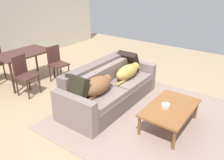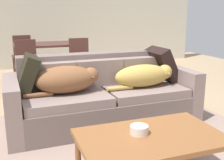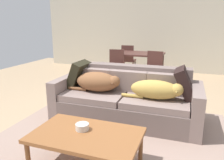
# 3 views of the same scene
# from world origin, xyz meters

# --- Properties ---
(ground_plane) EXTENTS (10.00, 10.00, 0.00)m
(ground_plane) POSITION_xyz_m (0.00, 0.00, 0.00)
(ground_plane) COLOR tan
(area_rug) EXTENTS (3.16, 3.18, 0.01)m
(area_rug) POSITION_xyz_m (0.06, -0.95, 0.01)
(area_rug) COLOR gray
(area_rug) RESTS_ON ground
(couch) EXTENTS (2.32, 0.98, 0.84)m
(couch) POSITION_xyz_m (0.06, 0.01, 0.33)
(couch) COLOR #6C5B56
(couch) RESTS_ON ground
(dog_on_left_cushion) EXTENTS (0.87, 0.40, 0.32)m
(dog_on_left_cushion) POSITION_xyz_m (-0.39, -0.09, 0.61)
(dog_on_left_cushion) COLOR brown
(dog_on_left_cushion) RESTS_ON couch
(dog_on_right_cushion) EXTENTS (0.89, 0.32, 0.28)m
(dog_on_right_cushion) POSITION_xyz_m (0.57, -0.15, 0.59)
(dog_on_right_cushion) COLOR tan
(dog_on_right_cushion) RESTS_ON couch
(throw_pillow_by_left_arm) EXTENTS (0.31, 0.47, 0.49)m
(throw_pillow_by_left_arm) POSITION_xyz_m (-0.83, 0.05, 0.66)
(throw_pillow_by_left_arm) COLOR black
(throw_pillow_by_left_arm) RESTS_ON couch
(throw_pillow_by_right_arm) EXTENTS (0.35, 0.48, 0.49)m
(throw_pillow_by_right_arm) POSITION_xyz_m (0.95, 0.08, 0.66)
(throw_pillow_by_right_arm) COLOR black
(throw_pillow_by_right_arm) RESTS_ON couch
(coffee_table) EXTENTS (1.16, 0.71, 0.41)m
(coffee_table) POSITION_xyz_m (0.02, -1.38, 0.36)
(coffee_table) COLOR #94592F
(coffee_table) RESTS_ON ground
(bowl_on_coffee_table) EXTENTS (0.15, 0.15, 0.07)m
(bowl_on_coffee_table) POSITION_xyz_m (-0.06, -1.32, 0.44)
(bowl_on_coffee_table) COLOR silver
(bowl_on_coffee_table) RESTS_ON coffee_table
(dining_table) EXTENTS (1.27, 0.81, 0.77)m
(dining_table) POSITION_xyz_m (-0.29, 2.36, 0.69)
(dining_table) COLOR #4B2A25
(dining_table) RESTS_ON ground
(dining_chair_near_left) EXTENTS (0.45, 0.45, 0.90)m
(dining_chair_near_left) POSITION_xyz_m (-0.72, 1.75, 0.50)
(dining_chair_near_left) COLOR #4B2A25
(dining_chair_near_left) RESTS_ON ground
(dining_chair_near_right) EXTENTS (0.43, 0.43, 0.90)m
(dining_chair_near_right) POSITION_xyz_m (0.21, 1.74, 0.51)
(dining_chair_near_right) COLOR #4B2A25
(dining_chair_near_right) RESTS_ON ground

